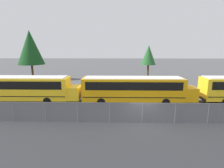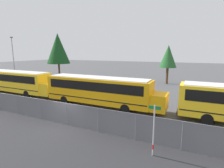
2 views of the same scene
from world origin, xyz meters
TOP-DOWN VIEW (x-y plane):
  - ground_plane at (0.00, 0.00)m, footprint 200.00×200.00m
  - fence at (0.00, -0.00)m, footprint 84.28×0.07m
  - school_bus_1 at (-14.27, 5.92)m, footprint 13.95×2.54m
  - school_bus_2 at (-0.06, 5.78)m, footprint 13.95×2.54m
  - street_sign at (7.53, -1.36)m, footprint 0.70×0.09m
  - light_pole at (-26.91, 14.88)m, footprint 0.60×0.24m
  - tree_0 at (-20.72, 22.25)m, footprint 5.52×5.52m
  - tree_1 at (4.72, 23.80)m, footprint 3.24×3.24m

SIDE VIEW (x-z plane):
  - ground_plane at x=0.00m, z-range 0.00..0.00m
  - fence at x=0.00m, z-range 0.02..1.93m
  - street_sign at x=7.53m, z-range 0.09..3.20m
  - school_bus_1 at x=-14.27m, z-range 0.31..3.62m
  - school_bus_2 at x=-0.06m, z-range 0.31..3.62m
  - light_pole at x=-26.91m, z-range 0.39..9.69m
  - tree_1 at x=4.72m, z-range 1.53..8.92m
  - tree_0 at x=-20.72m, z-range 1.63..12.11m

